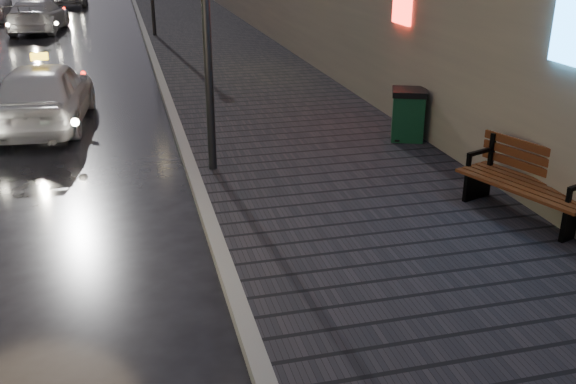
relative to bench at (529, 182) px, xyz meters
name	(u,v)px	position (x,y,z in m)	size (l,w,h in m)	color
sidewalk	(210,39)	(-2.02, 18.09, -0.58)	(4.60, 58.00, 0.15)	black
curb	(147,41)	(-4.42, 18.09, -0.58)	(0.20, 58.00, 0.15)	slate
bench	(529,182)	(0.00, 0.00, 0.00)	(1.31, 2.10, 1.01)	black
trash_bin	(408,114)	(-0.12, 3.83, 0.00)	(0.85, 0.85, 1.00)	#0E331B
taxi_near	(45,93)	(-7.11, 7.13, 0.06)	(1.70, 4.23, 1.44)	silver
taxi_mid	(38,15)	(-8.71, 22.41, 0.03)	(1.92, 4.71, 1.37)	silver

